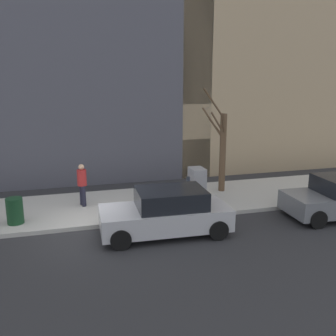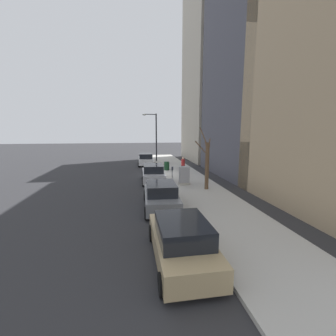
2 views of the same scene
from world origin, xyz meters
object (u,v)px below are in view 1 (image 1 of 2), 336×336
object	(u,v)px
bare_tree	(222,149)
trash_bin	(15,211)
utility_box	(197,186)
pedestrian_near_meter	(82,182)
parked_car_silver	(166,213)
parking_meter	(188,190)

from	to	relation	value
bare_tree	trash_bin	size ratio (longest dim) A/B	5.00
utility_box	pedestrian_near_meter	distance (m)	4.51
pedestrian_near_meter	bare_tree	bearing A→B (deg)	76.89
parked_car_silver	parking_meter	world-z (taller)	parked_car_silver
bare_tree	pedestrian_near_meter	size ratio (longest dim) A/B	2.71
trash_bin	parked_car_silver	bearing A→B (deg)	-111.41
trash_bin	utility_box	bearing A→B (deg)	-86.61
utility_box	pedestrian_near_meter	bearing A→B (deg)	78.57
parked_car_silver	pedestrian_near_meter	xyz separation A→B (m)	(3.20, 2.52, 0.35)
utility_box	trash_bin	world-z (taller)	utility_box
parked_car_silver	bare_tree	size ratio (longest dim) A/B	0.95
utility_box	trash_bin	bearing A→B (deg)	93.39
trash_bin	pedestrian_near_meter	distance (m)	2.72
utility_box	trash_bin	xyz separation A→B (m)	(-0.40, 6.75, -0.25)
parking_meter	bare_tree	distance (m)	3.29
trash_bin	parking_meter	bearing A→B (deg)	-94.22
pedestrian_near_meter	utility_box	bearing A→B (deg)	61.61
parked_car_silver	utility_box	xyz separation A→B (m)	(2.31, -1.89, 0.11)
parked_car_silver	parking_meter	size ratio (longest dim) A/B	3.16
parking_meter	bare_tree	world-z (taller)	bare_tree
parked_car_silver	utility_box	world-z (taller)	utility_box
parking_meter	pedestrian_near_meter	xyz separation A→B (m)	(1.74, 3.75, 0.11)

